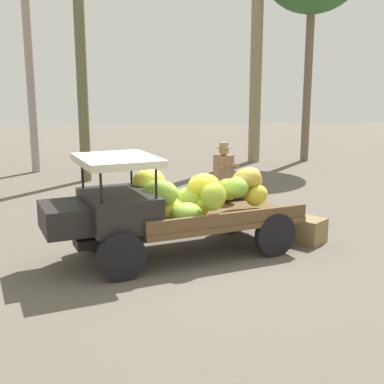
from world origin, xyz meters
The scene contains 4 objects.
ground_plane centered at (0.00, 0.00, 0.00)m, with size 60.00×60.00×0.00m, color #60584E.
truck centered at (0.12, -0.16, 0.91)m, with size 4.66×2.76×1.83m.
farmer centered at (-1.28, -2.43, 0.99)m, with size 0.56×0.52×1.74m.
wooden_crate centered at (-2.60, -0.58, 0.24)m, with size 0.56×0.51×0.47m, color olive.
Camera 1 is at (0.79, 8.31, 2.98)m, focal length 46.83 mm.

